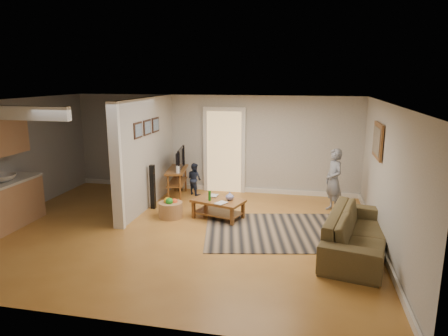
{
  "coord_description": "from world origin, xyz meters",
  "views": [
    {
      "loc": [
        2.36,
        -7.01,
        2.94
      ],
      "look_at": [
        0.72,
        0.89,
        1.1
      ],
      "focal_mm": 32.0,
      "sensor_mm": 36.0,
      "label": 1
    }
  ],
  "objects_px": {
    "toy_basket": "(171,209)",
    "tv_console": "(177,171)",
    "speaker_left": "(153,187)",
    "coffee_table": "(219,204)",
    "child": "(332,211)",
    "sofa": "(356,251)",
    "toddler": "(195,194)",
    "speaker_right": "(180,173)"
  },
  "relations": [
    {
      "from": "toy_basket",
      "to": "child",
      "type": "relative_size",
      "value": 0.36
    },
    {
      "from": "toy_basket",
      "to": "sofa",
      "type": "bearing_deg",
      "value": -14.87
    },
    {
      "from": "coffee_table",
      "to": "toddler",
      "type": "xyz_separation_m",
      "value": [
        -1.0,
        1.62,
        -0.32
      ]
    },
    {
      "from": "speaker_left",
      "to": "coffee_table",
      "type": "bearing_deg",
      "value": -10.65
    },
    {
      "from": "sofa",
      "to": "coffee_table",
      "type": "relative_size",
      "value": 2.01
    },
    {
      "from": "speaker_left",
      "to": "toddler",
      "type": "xyz_separation_m",
      "value": [
        0.62,
        1.28,
        -0.51
      ]
    },
    {
      "from": "coffee_table",
      "to": "speaker_right",
      "type": "distance_m",
      "value": 2.35
    },
    {
      "from": "coffee_table",
      "to": "toy_basket",
      "type": "relative_size",
      "value": 2.33
    },
    {
      "from": "toy_basket",
      "to": "speaker_right",
      "type": "bearing_deg",
      "value": 102.07
    },
    {
      "from": "speaker_right",
      "to": "child",
      "type": "xyz_separation_m",
      "value": [
        3.84,
        -0.86,
        -0.48
      ]
    },
    {
      "from": "coffee_table",
      "to": "child",
      "type": "bearing_deg",
      "value": 22.25
    },
    {
      "from": "speaker_left",
      "to": "toddler",
      "type": "relative_size",
      "value": 1.25
    },
    {
      "from": "sofa",
      "to": "child",
      "type": "relative_size",
      "value": 1.68
    },
    {
      "from": "speaker_left",
      "to": "speaker_right",
      "type": "xyz_separation_m",
      "value": [
        0.16,
        1.5,
        -0.03
      ]
    },
    {
      "from": "speaker_left",
      "to": "toddler",
      "type": "height_order",
      "value": "speaker_left"
    },
    {
      "from": "tv_console",
      "to": "speaker_right",
      "type": "bearing_deg",
      "value": 91.9
    },
    {
      "from": "sofa",
      "to": "child",
      "type": "xyz_separation_m",
      "value": [
        -0.3,
        2.11,
        0.0
      ]
    },
    {
      "from": "toddler",
      "to": "toy_basket",
      "type": "bearing_deg",
      "value": 122.3
    },
    {
      "from": "tv_console",
      "to": "toddler",
      "type": "distance_m",
      "value": 0.8
    },
    {
      "from": "speaker_right",
      "to": "child",
      "type": "relative_size",
      "value": 0.68
    },
    {
      "from": "speaker_right",
      "to": "toy_basket",
      "type": "bearing_deg",
      "value": -98.19
    },
    {
      "from": "speaker_right",
      "to": "tv_console",
      "type": "bearing_deg",
      "value": -98.86
    },
    {
      "from": "sofa",
      "to": "tv_console",
      "type": "xyz_separation_m",
      "value": [
        -4.04,
        2.47,
        0.65
      ]
    },
    {
      "from": "coffee_table",
      "to": "speaker_right",
      "type": "xyz_separation_m",
      "value": [
        -1.45,
        1.84,
        0.16
      ]
    },
    {
      "from": "sofa",
      "to": "speaker_right",
      "type": "distance_m",
      "value": 5.12
    },
    {
      "from": "sofa",
      "to": "toy_basket",
      "type": "bearing_deg",
      "value": 87.53
    },
    {
      "from": "toddler",
      "to": "tv_console",
      "type": "bearing_deg",
      "value": 72.2
    },
    {
      "from": "speaker_right",
      "to": "child",
      "type": "height_order",
      "value": "speaker_right"
    },
    {
      "from": "sofa",
      "to": "toddler",
      "type": "height_order",
      "value": "toddler"
    },
    {
      "from": "speaker_right",
      "to": "toddler",
      "type": "distance_m",
      "value": 0.7
    },
    {
      "from": "coffee_table",
      "to": "child",
      "type": "height_order",
      "value": "child"
    },
    {
      "from": "toy_basket",
      "to": "tv_console",
      "type": "bearing_deg",
      "value": 102.3
    },
    {
      "from": "child",
      "to": "toy_basket",
      "type": "bearing_deg",
      "value": -95.98
    },
    {
      "from": "toy_basket",
      "to": "toddler",
      "type": "bearing_deg",
      "value": 88.98
    },
    {
      "from": "child",
      "to": "toddler",
      "type": "bearing_deg",
      "value": -124.94
    },
    {
      "from": "toy_basket",
      "to": "child",
      "type": "bearing_deg",
      "value": 18.18
    },
    {
      "from": "coffee_table",
      "to": "speaker_left",
      "type": "xyz_separation_m",
      "value": [
        -1.62,
        0.34,
        0.19
      ]
    },
    {
      "from": "coffee_table",
      "to": "child",
      "type": "distance_m",
      "value": 2.6
    },
    {
      "from": "sofa",
      "to": "speaker_left",
      "type": "height_order",
      "value": "speaker_left"
    },
    {
      "from": "coffee_table",
      "to": "tv_console",
      "type": "xyz_separation_m",
      "value": [
        -1.35,
        1.33,
        0.33
      ]
    },
    {
      "from": "sofa",
      "to": "toy_basket",
      "type": "height_order",
      "value": "toy_basket"
    },
    {
      "from": "sofa",
      "to": "speaker_left",
      "type": "distance_m",
      "value": 4.57
    }
  ]
}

